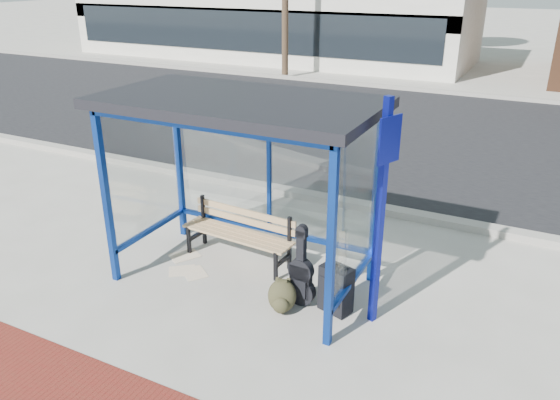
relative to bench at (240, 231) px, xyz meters
The scene contains 15 objects.
ground 0.71m from the bench, 55.44° to the right, with size 120.00×120.00×0.00m, color #B2ADA0.
curb_near 2.49m from the bench, 82.67° to the left, with size 60.00×0.25×0.12m, color gray.
street_asphalt 7.56m from the bench, 87.61° to the left, with size 60.00×10.00×0.00m, color black.
curb_far 12.65m from the bench, 88.58° to the left, with size 60.00×0.25×0.12m, color gray.
far_sidewalk 14.55m from the bench, 88.76° to the left, with size 60.00×4.00×0.01m, color #B2ADA0.
bus_shelter 1.71m from the bench, 50.79° to the right, with size 3.30×1.80×2.42m.
storefront_white 19.62m from the bench, 116.36° to the left, with size 18.00×6.04×4.00m.
bench is the anchor object (origin of this frame).
guitar_bag 1.39m from the bench, 27.38° to the right, with size 0.37×0.12×1.00m.
suitcase 1.77m from the bench, 19.54° to the right, with size 0.42×0.33×0.65m.
backpack 1.43m from the bench, 38.77° to the right, with size 0.40×0.38×0.41m.
sign_post 2.43m from the bench, 14.89° to the right, with size 0.17×0.31×2.63m.
newspaper_a 0.92m from the bench, 159.62° to the right, with size 0.40×0.31×0.01m, color white.
newspaper_b 0.95m from the bench, 129.49° to the right, with size 0.35×0.28×0.01m, color white.
newspaper_c 0.84m from the bench, 119.13° to the right, with size 0.35×0.28×0.01m, color white.
Camera 1 is at (3.24, -5.35, 3.78)m, focal length 35.00 mm.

